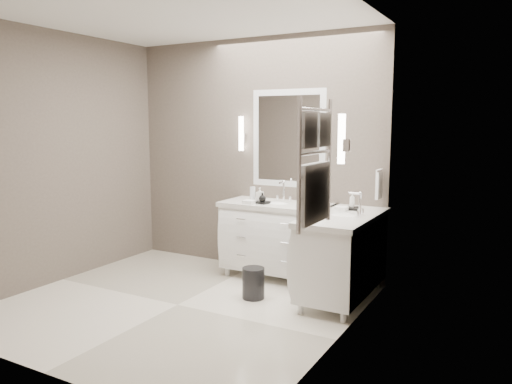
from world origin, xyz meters
The scene contains 21 objects.
floor centered at (0.00, 0.00, -0.01)m, with size 3.20×3.00×0.01m, color white.
ceiling centered at (0.00, 0.00, 2.71)m, with size 3.20×3.00×0.01m, color white.
wall_back centered at (0.00, 1.50, 1.35)m, with size 3.20×0.01×2.70m, color #564C44.
wall_front centered at (0.00, -1.50, 1.35)m, with size 3.20×0.01×2.70m, color #564C44.
wall_left centered at (-1.60, 0.00, 1.35)m, with size 0.01×3.00×2.70m, color #564C44.
wall_right centered at (1.60, 0.00, 1.35)m, with size 0.01×3.00×2.70m, color #564C44.
vanity_back centered at (0.45, 1.23, 0.49)m, with size 1.24×0.59×0.97m.
vanity_right centered at (1.33, 0.90, 0.49)m, with size 0.59×1.24×0.97m.
mirror_back centered at (0.45, 1.49, 1.55)m, with size 0.90×0.02×1.10m.
mirror_right centered at (1.59, 0.80, 1.55)m, with size 0.02×0.90×1.10m.
sconce_back centered at (-0.13, 1.43, 1.59)m, with size 0.06×0.06×0.40m.
sconce_right centered at (1.53, 0.22, 1.59)m, with size 0.06×0.06×0.40m.
towel_bar_corner centered at (1.54, 1.36, 1.12)m, with size 0.03×0.22×0.30m.
towel_ladder centered at (1.55, -0.40, 1.39)m, with size 0.06×0.58×0.90m.
waste_bin centered at (0.55, 0.51, 0.15)m, with size 0.22×0.22×0.31m, color black.
amenity_tray_back centered at (0.31, 1.11, 0.86)m, with size 0.17×0.13×0.03m, color black.
amenity_tray_right centered at (1.30, 1.22, 0.86)m, with size 0.12×0.16×0.02m, color black.
water_bottle centered at (0.20, 1.12, 0.94)m, with size 0.06×0.06×0.18m, color silver.
soap_bottle_a centered at (0.28, 1.13, 0.95)m, with size 0.07×0.07×0.15m, color white.
soap_bottle_b centered at (0.34, 1.08, 0.92)m, with size 0.08×0.08×0.10m, color black.
soap_bottle_c centered at (1.30, 1.22, 0.95)m, with size 0.06×0.06×0.15m, color white.
Camera 1 is at (2.88, -3.63, 1.74)m, focal length 35.00 mm.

